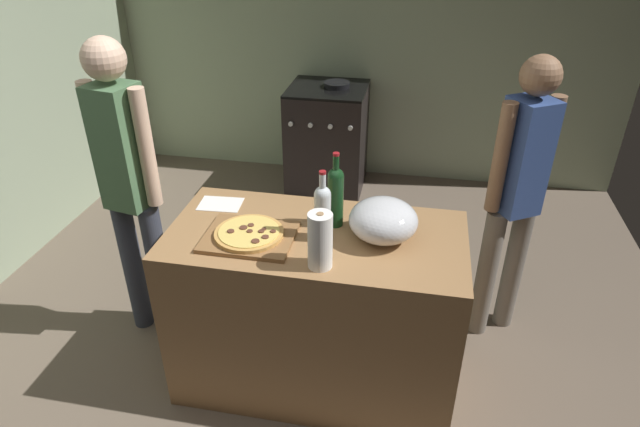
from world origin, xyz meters
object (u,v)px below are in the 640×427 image
at_px(pizza, 249,233).
at_px(paper_towel_roll, 320,241).
at_px(person_in_red, 517,190).
at_px(person_in_stripes, 128,180).
at_px(wine_bottle_green, 336,194).
at_px(mixing_bowl, 383,220).
at_px(stove, 327,139).
at_px(wine_bottle_amber, 322,210).

distance_m(pizza, paper_towel_roll, 0.39).
bearing_deg(person_in_red, person_in_stripes, -168.71).
relative_size(paper_towel_roll, person_in_stripes, 0.15).
relative_size(wine_bottle_green, person_in_red, 0.23).
bearing_deg(wine_bottle_green, mixing_bowl, -18.95).
xyz_separation_m(pizza, paper_towel_roll, (0.35, -0.14, 0.09)).
height_order(stove, person_in_stripes, person_in_stripes).
bearing_deg(mixing_bowl, paper_towel_roll, -131.92).
xyz_separation_m(pizza, person_in_red, (1.23, 0.67, -0.01)).
distance_m(paper_towel_roll, stove, 2.52).
distance_m(mixing_bowl, wine_bottle_green, 0.25).
xyz_separation_m(mixing_bowl, paper_towel_roll, (-0.23, -0.26, 0.03)).
relative_size(mixing_bowl, person_in_stripes, 0.18).
height_order(wine_bottle_amber, person_in_stripes, person_in_stripes).
bearing_deg(wine_bottle_amber, wine_bottle_green, 74.24).
xyz_separation_m(pizza, person_in_stripes, (-0.73, 0.28, 0.05)).
height_order(pizza, wine_bottle_green, wine_bottle_green).
height_order(paper_towel_roll, wine_bottle_green, wine_bottle_green).
bearing_deg(person_in_stripes, paper_towel_roll, -21.59).
bearing_deg(pizza, wine_bottle_amber, 12.16).
bearing_deg(person_in_stripes, mixing_bowl, -7.20).
xyz_separation_m(wine_bottle_amber, person_in_red, (0.91, 0.61, -0.13)).
bearing_deg(person_in_red, pizza, -151.22).
bearing_deg(mixing_bowl, wine_bottle_green, 161.05).
distance_m(stove, person_in_stripes, 2.17).
bearing_deg(wine_bottle_amber, person_in_stripes, 168.38).
xyz_separation_m(stove, person_in_red, (1.28, -1.60, 0.46)).
xyz_separation_m(wine_bottle_green, stove, (-0.41, 2.08, -0.60)).
distance_m(wine_bottle_amber, stove, 2.32).
xyz_separation_m(paper_towel_roll, stove, (-0.40, 2.42, -0.57)).
relative_size(wine_bottle_green, person_in_stripes, 0.22).
xyz_separation_m(mixing_bowl, wine_bottle_amber, (-0.26, -0.05, 0.05)).
bearing_deg(mixing_bowl, pizza, -168.53).
bearing_deg(pizza, paper_towel_roll, -22.11).
relative_size(pizza, paper_towel_roll, 1.23).
bearing_deg(paper_towel_roll, wine_bottle_amber, 98.16).
bearing_deg(person_in_stripes, pizza, -21.34).
bearing_deg(person_in_red, paper_towel_roll, -137.05).
bearing_deg(person_in_red, mixing_bowl, -139.17).
xyz_separation_m(wine_bottle_green, wine_bottle_amber, (-0.04, -0.13, -0.02)).
distance_m(wine_bottle_green, stove, 2.20).
distance_m(paper_towel_roll, wine_bottle_amber, 0.21).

